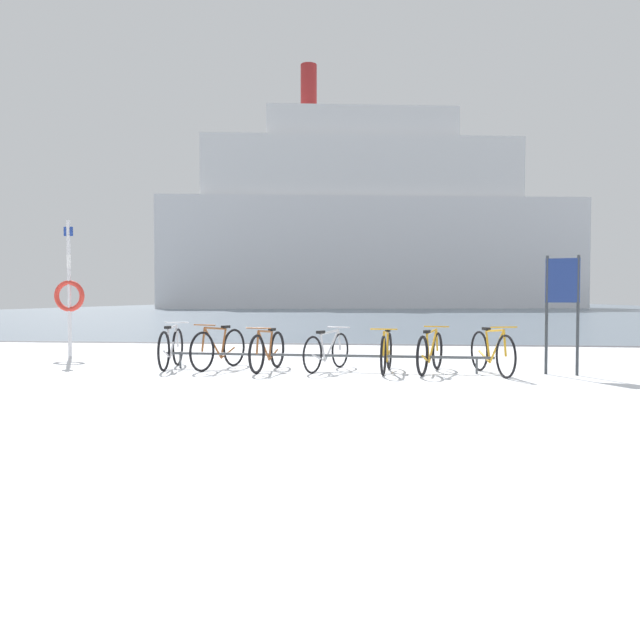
{
  "coord_description": "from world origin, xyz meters",
  "views": [
    {
      "loc": [
        1.22,
        -7.28,
        1.33
      ],
      "look_at": [
        -0.41,
        7.49,
        0.78
      ],
      "focal_mm": 34.8,
      "sensor_mm": 36.0,
      "label": 1
    }
  ],
  "objects_px": {
    "bicycle_2": "(267,351)",
    "ferry_ship": "(367,228)",
    "bicycle_0": "(171,348)",
    "bicycle_6": "(492,352)",
    "rescue_post": "(69,292)",
    "bicycle_5": "(430,352)",
    "bicycle_1": "(219,348)",
    "info_sign": "(562,294)",
    "bicycle_3": "(327,351)",
    "bicycle_4": "(386,352)"
  },
  "relations": [
    {
      "from": "bicycle_4",
      "to": "bicycle_5",
      "type": "distance_m",
      "value": 0.77
    },
    {
      "from": "bicycle_1",
      "to": "bicycle_2",
      "type": "xyz_separation_m",
      "value": [
        0.95,
        -0.17,
        -0.02
      ]
    },
    {
      "from": "bicycle_4",
      "to": "ferry_ship",
      "type": "distance_m",
      "value": 66.18
    },
    {
      "from": "bicycle_5",
      "to": "bicycle_1",
      "type": "bearing_deg",
      "value": 177.71
    },
    {
      "from": "bicycle_6",
      "to": "rescue_post",
      "type": "xyz_separation_m",
      "value": [
        -8.69,
        2.01,
        1.05
      ]
    },
    {
      "from": "rescue_post",
      "to": "ferry_ship",
      "type": "distance_m",
      "value": 64.24
    },
    {
      "from": "bicycle_1",
      "to": "bicycle_3",
      "type": "bearing_deg",
      "value": -0.65
    },
    {
      "from": "bicycle_0",
      "to": "bicycle_6",
      "type": "bearing_deg",
      "value": -2.88
    },
    {
      "from": "bicycle_0",
      "to": "bicycle_4",
      "type": "bearing_deg",
      "value": -2.54
    },
    {
      "from": "bicycle_3",
      "to": "rescue_post",
      "type": "xyz_separation_m",
      "value": [
        -5.82,
        1.74,
        1.08
      ]
    },
    {
      "from": "bicycle_0",
      "to": "bicycle_2",
      "type": "bearing_deg",
      "value": -5.18
    },
    {
      "from": "bicycle_0",
      "to": "info_sign",
      "type": "bearing_deg",
      "value": -1.65
    },
    {
      "from": "bicycle_6",
      "to": "ferry_ship",
      "type": "xyz_separation_m",
      "value": [
        -4.43,
        65.55,
        9.47
      ]
    },
    {
      "from": "bicycle_0",
      "to": "bicycle_6",
      "type": "distance_m",
      "value": 5.79
    },
    {
      "from": "bicycle_2",
      "to": "ferry_ship",
      "type": "xyz_separation_m",
      "value": [
        -0.5,
        65.43,
        9.49
      ]
    },
    {
      "from": "info_sign",
      "to": "bicycle_5",
      "type": "bearing_deg",
      "value": 178.67
    },
    {
      "from": "info_sign",
      "to": "bicycle_0",
      "type": "bearing_deg",
      "value": 178.35
    },
    {
      "from": "bicycle_5",
      "to": "ferry_ship",
      "type": "xyz_separation_m",
      "value": [
        -3.4,
        65.41,
        9.49
      ]
    },
    {
      "from": "bicycle_5",
      "to": "info_sign",
      "type": "distance_m",
      "value": 2.43
    },
    {
      "from": "bicycle_4",
      "to": "info_sign",
      "type": "height_order",
      "value": "info_sign"
    },
    {
      "from": "info_sign",
      "to": "rescue_post",
      "type": "xyz_separation_m",
      "value": [
        -9.86,
        1.92,
        0.05
      ]
    },
    {
      "from": "bicycle_4",
      "to": "info_sign",
      "type": "distance_m",
      "value": 3.14
    },
    {
      "from": "bicycle_0",
      "to": "bicycle_6",
      "type": "relative_size",
      "value": 0.97
    },
    {
      "from": "bicycle_2",
      "to": "bicycle_6",
      "type": "xyz_separation_m",
      "value": [
        3.93,
        -0.12,
        0.02
      ]
    },
    {
      "from": "bicycle_1",
      "to": "bicycle_0",
      "type": "bearing_deg",
      "value": -179.74
    },
    {
      "from": "bicycle_2",
      "to": "bicycle_4",
      "type": "xyz_separation_m",
      "value": [
        2.13,
        -0.01,
        -0.0
      ]
    },
    {
      "from": "bicycle_3",
      "to": "ferry_ship",
      "type": "relative_size",
      "value": 0.03
    },
    {
      "from": "bicycle_6",
      "to": "rescue_post",
      "type": "bearing_deg",
      "value": 166.96
    },
    {
      "from": "bicycle_6",
      "to": "rescue_post",
      "type": "relative_size",
      "value": 0.57
    },
    {
      "from": "bicycle_1",
      "to": "info_sign",
      "type": "distance_m",
      "value": 6.13
    },
    {
      "from": "bicycle_0",
      "to": "ferry_ship",
      "type": "distance_m",
      "value": 65.96
    },
    {
      "from": "bicycle_5",
      "to": "bicycle_0",
      "type": "bearing_deg",
      "value": 178.2
    },
    {
      "from": "bicycle_3",
      "to": "bicycle_5",
      "type": "xyz_separation_m",
      "value": [
        1.83,
        -0.13,
        0.01
      ]
    },
    {
      "from": "bicycle_3",
      "to": "info_sign",
      "type": "distance_m",
      "value": 4.17
    },
    {
      "from": "bicycle_1",
      "to": "ferry_ship",
      "type": "distance_m",
      "value": 65.94
    },
    {
      "from": "bicycle_2",
      "to": "ferry_ship",
      "type": "relative_size",
      "value": 0.03
    },
    {
      "from": "bicycle_3",
      "to": "bicycle_6",
      "type": "relative_size",
      "value": 0.92
    },
    {
      "from": "bicycle_1",
      "to": "bicycle_3",
      "type": "relative_size",
      "value": 1.04
    },
    {
      "from": "bicycle_2",
      "to": "bicycle_5",
      "type": "distance_m",
      "value": 2.89
    },
    {
      "from": "bicycle_2",
      "to": "bicycle_6",
      "type": "bearing_deg",
      "value": -1.79
    },
    {
      "from": "bicycle_0",
      "to": "bicycle_3",
      "type": "bearing_deg",
      "value": -0.37
    },
    {
      "from": "bicycle_4",
      "to": "bicycle_5",
      "type": "relative_size",
      "value": 0.97
    },
    {
      "from": "bicycle_2",
      "to": "ferry_ship",
      "type": "bearing_deg",
      "value": 90.44
    },
    {
      "from": "bicycle_1",
      "to": "bicycle_2",
      "type": "distance_m",
      "value": 0.96
    },
    {
      "from": "rescue_post",
      "to": "bicycle_6",
      "type": "bearing_deg",
      "value": -13.04
    },
    {
      "from": "bicycle_0",
      "to": "ferry_ship",
      "type": "height_order",
      "value": "ferry_ship"
    },
    {
      "from": "bicycle_2",
      "to": "info_sign",
      "type": "bearing_deg",
      "value": -0.36
    },
    {
      "from": "bicycle_1",
      "to": "bicycle_3",
      "type": "height_order",
      "value": "bicycle_1"
    },
    {
      "from": "bicycle_3",
      "to": "info_sign",
      "type": "xyz_separation_m",
      "value": [
        4.03,
        -0.18,
        1.03
      ]
    },
    {
      "from": "bicycle_6",
      "to": "ferry_ship",
      "type": "height_order",
      "value": "ferry_ship"
    }
  ]
}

